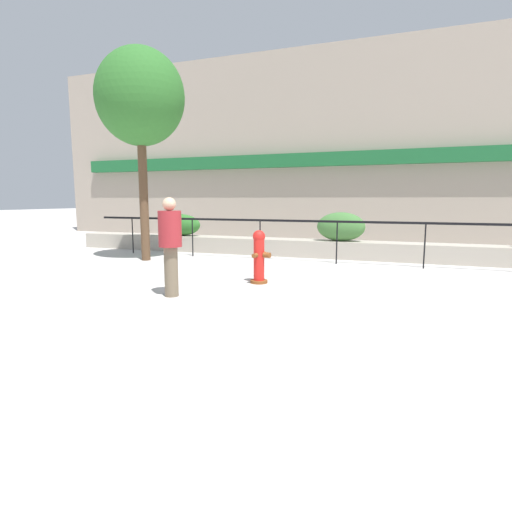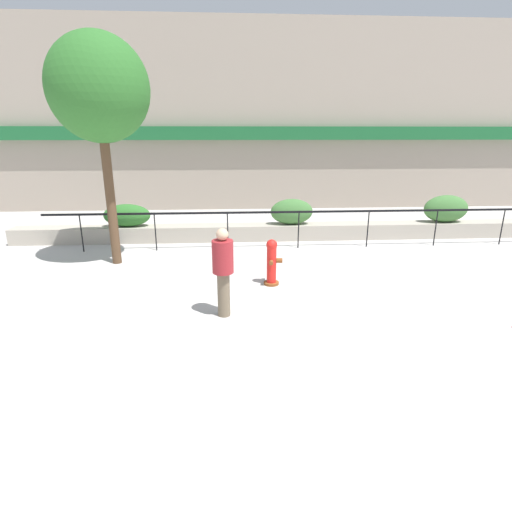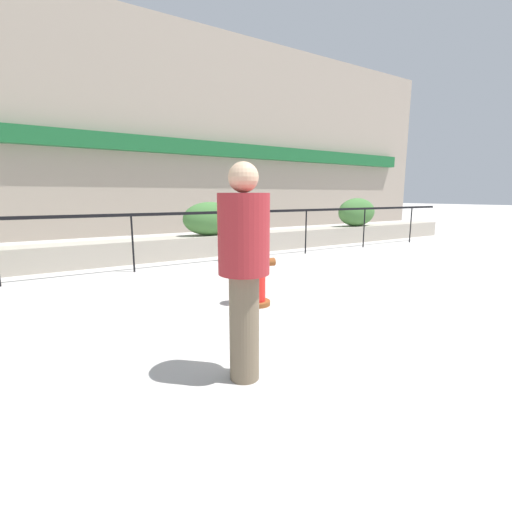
% 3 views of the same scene
% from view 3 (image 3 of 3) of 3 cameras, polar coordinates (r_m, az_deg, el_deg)
% --- Properties ---
extents(ground_plane, '(120.00, 120.00, 0.00)m').
position_cam_3_polar(ground_plane, '(4.24, 28.01, -11.61)').
color(ground_plane, '#BCB7B2').
extents(building_facade, '(30.00, 1.36, 8.00)m').
position_cam_3_polar(building_facade, '(14.60, -17.68, 19.43)').
color(building_facade, gray).
rests_on(building_facade, ground).
extents(planter_wall_low, '(18.00, 0.70, 0.50)m').
position_cam_3_polar(planter_wall_low, '(8.78, -7.33, 1.87)').
color(planter_wall_low, '#ADA393').
rests_on(planter_wall_low, ground).
extents(fence_railing_segment, '(15.00, 0.05, 1.15)m').
position_cam_3_polar(fence_railing_segment, '(7.71, -4.16, 6.54)').
color(fence_railing_segment, black).
rests_on(fence_railing_segment, ground).
extents(hedge_bush_1, '(1.38, 0.66, 0.83)m').
position_cam_3_polar(hedge_bush_1, '(8.69, -7.75, 6.19)').
color(hedge_bush_1, '#427538').
rests_on(hedge_bush_1, planter_wall_low).
extents(hedge_bush_2, '(1.50, 0.70, 0.91)m').
position_cam_3_polar(hedge_bush_2, '(11.74, 16.45, 7.03)').
color(hedge_bush_2, '#427538').
rests_on(hedge_bush_2, planter_wall_low).
extents(fire_hydrant, '(0.45, 0.48, 1.08)m').
position_cam_3_polar(fire_hydrant, '(4.61, 0.29, -1.59)').
color(fire_hydrant, brown).
rests_on(fire_hydrant, ground).
extents(pedestrian, '(0.54, 0.54, 1.73)m').
position_cam_3_polar(pedestrian, '(2.65, -2.04, -0.69)').
color(pedestrian, brown).
rests_on(pedestrian, ground).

